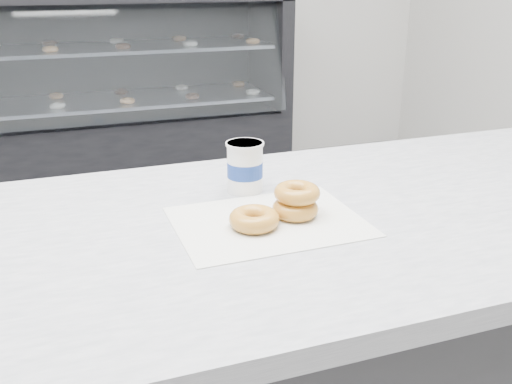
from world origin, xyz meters
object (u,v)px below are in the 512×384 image
Objects in this scene: display_case at (93,116)px; coffee_cup at (245,166)px; donut_stack at (296,201)px; donut_single at (254,219)px.

display_case is 22.73× the size of coffee_cup.
donut_stack is at bearing -85.92° from display_case.
display_case reaches higher than donut_stack.
coffee_cup is at bearing 106.37° from donut_stack.
donut_stack is 0.17m from coffee_cup.
donut_stack reaches higher than donut_single.
donut_single is 0.99× the size of donut_stack.
donut_stack is (0.09, 0.02, 0.01)m from donut_single.
display_case is at bearing 84.42° from coffee_cup.
display_case is at bearing 92.16° from donut_single.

